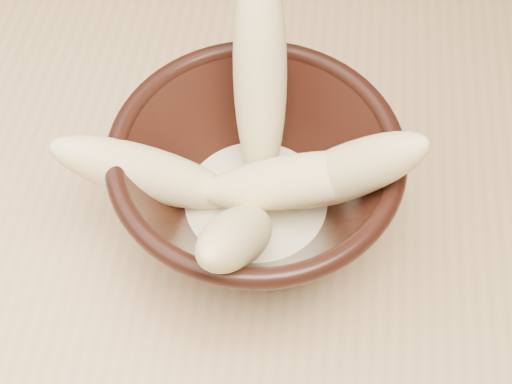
% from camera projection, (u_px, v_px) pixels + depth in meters
% --- Properties ---
extents(table, '(1.20, 0.80, 0.75)m').
position_uv_depth(table, '(459.00, 366.00, 0.56)').
color(table, tan).
rests_on(table, ground).
extents(bowl, '(0.19, 0.19, 0.11)m').
position_uv_depth(bowl, '(256.00, 185.00, 0.49)').
color(bowl, black).
rests_on(bowl, table).
extents(milk_puddle, '(0.11, 0.11, 0.02)m').
position_uv_depth(milk_puddle, '(256.00, 205.00, 0.51)').
color(milk_puddle, beige).
rests_on(milk_puddle, bowl).
extents(banana_upright, '(0.05, 0.10, 0.17)m').
position_uv_depth(banana_upright, '(260.00, 76.00, 0.47)').
color(banana_upright, '#E9D189').
rests_on(banana_upright, bowl).
extents(banana_left, '(0.14, 0.06, 0.11)m').
position_uv_depth(banana_left, '(149.00, 174.00, 0.47)').
color(banana_left, '#E9D189').
rests_on(banana_left, bowl).
extents(banana_right, '(0.12, 0.06, 0.13)m').
position_uv_depth(banana_right, '(344.00, 173.00, 0.45)').
color(banana_right, '#E9D189').
rests_on(banana_right, bowl).
extents(banana_across, '(0.14, 0.04, 0.08)m').
position_uv_depth(banana_across, '(296.00, 181.00, 0.46)').
color(banana_across, '#E9D189').
rests_on(banana_across, bowl).
extents(banana_front, '(0.06, 0.12, 0.12)m').
position_uv_depth(banana_front, '(237.00, 237.00, 0.43)').
color(banana_front, '#E9D189').
rests_on(banana_front, bowl).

